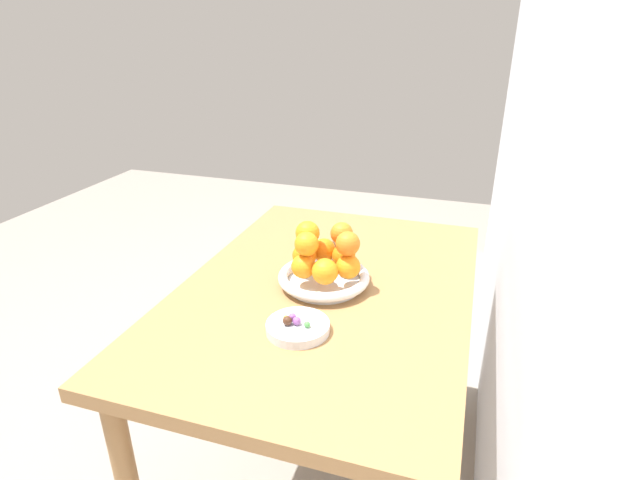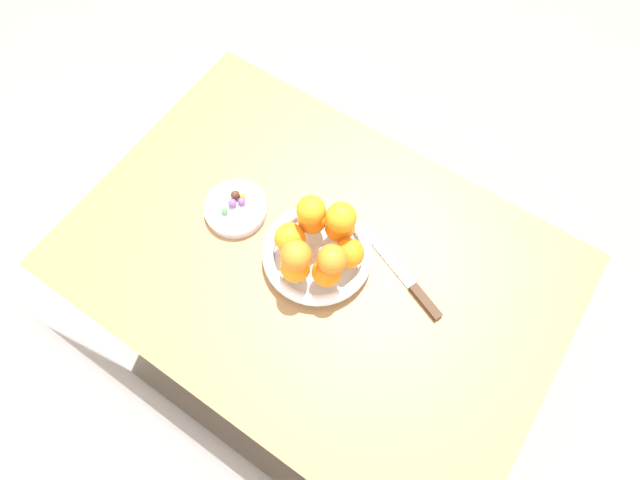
{
  "view_description": "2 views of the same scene",
  "coord_description": "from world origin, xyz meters",
  "px_view_note": "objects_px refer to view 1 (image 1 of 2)",
  "views": [
    {
      "loc": [
        1.13,
        0.34,
        1.4
      ],
      "look_at": [
        -0.0,
        -0.02,
        0.87
      ],
      "focal_mm": 28.0,
      "sensor_mm": 36.0,
      "label": 1
    },
    {
      "loc": [
        -0.24,
        0.34,
        1.78
      ],
      "look_at": [
        -0.01,
        -0.0,
        0.86
      ],
      "focal_mm": 28.0,
      "sensor_mm": 36.0,
      "label": 2
    }
  ],
  "objects_px": {
    "candy_ball_0": "(286,318)",
    "candy_dish": "(297,327)",
    "orange_3": "(324,250)",
    "candy_ball_3": "(307,324)",
    "orange_9": "(307,244)",
    "candy_ball_1": "(298,321)",
    "candy_ball_4": "(287,321)",
    "knife": "(323,251)",
    "orange_7": "(348,244)",
    "orange_5": "(303,266)",
    "orange_4": "(304,256)",
    "orange_8": "(342,233)",
    "candy_ball_2": "(292,317)",
    "orange_2": "(344,256)",
    "orange_1": "(348,267)",
    "dining_table": "(326,314)",
    "orange_0": "(325,272)",
    "orange_6": "(308,233)"
  },
  "relations": [
    {
      "from": "candy_ball_1",
      "to": "candy_ball_2",
      "type": "distance_m",
      "value": 0.02
    },
    {
      "from": "candy_ball_0",
      "to": "candy_ball_2",
      "type": "xyz_separation_m",
      "value": [
        -0.01,
        0.01,
        0.0
      ]
    },
    {
      "from": "orange_0",
      "to": "orange_6",
      "type": "xyz_separation_m",
      "value": [
        -0.08,
        -0.07,
        0.06
      ]
    },
    {
      "from": "orange_1",
      "to": "candy_ball_4",
      "type": "height_order",
      "value": "orange_1"
    },
    {
      "from": "orange_9",
      "to": "orange_4",
      "type": "bearing_deg",
      "value": -154.84
    },
    {
      "from": "orange_5",
      "to": "orange_7",
      "type": "distance_m",
      "value": 0.13
    },
    {
      "from": "orange_0",
      "to": "orange_5",
      "type": "bearing_deg",
      "value": -102.84
    },
    {
      "from": "orange_4",
      "to": "candy_ball_3",
      "type": "height_order",
      "value": "orange_4"
    },
    {
      "from": "orange_4",
      "to": "orange_8",
      "type": "bearing_deg",
      "value": 112.65
    },
    {
      "from": "dining_table",
      "to": "candy_ball_4",
      "type": "bearing_deg",
      "value": -4.82
    },
    {
      "from": "candy_ball_3",
      "to": "candy_dish",
      "type": "bearing_deg",
      "value": -108.51
    },
    {
      "from": "orange_6",
      "to": "knife",
      "type": "distance_m",
      "value": 0.22
    },
    {
      "from": "orange_9",
      "to": "candy_ball_1",
      "type": "distance_m",
      "value": 0.22
    },
    {
      "from": "orange_5",
      "to": "orange_4",
      "type": "bearing_deg",
      "value": -163.14
    },
    {
      "from": "orange_4",
      "to": "knife",
      "type": "distance_m",
      "value": 0.19
    },
    {
      "from": "candy_ball_1",
      "to": "candy_ball_4",
      "type": "distance_m",
      "value": 0.02
    },
    {
      "from": "orange_2",
      "to": "orange_4",
      "type": "xyz_separation_m",
      "value": [
        0.03,
        -0.1,
        0.0
      ]
    },
    {
      "from": "orange_6",
      "to": "orange_4",
      "type": "bearing_deg",
      "value": -55.48
    },
    {
      "from": "orange_0",
      "to": "orange_6",
      "type": "relative_size",
      "value": 1.04
    },
    {
      "from": "orange_0",
      "to": "orange_2",
      "type": "height_order",
      "value": "orange_0"
    },
    {
      "from": "orange_3",
      "to": "knife",
      "type": "bearing_deg",
      "value": -161.3
    },
    {
      "from": "orange_1",
      "to": "candy_ball_2",
      "type": "xyz_separation_m",
      "value": [
        0.21,
        -0.08,
        -0.04
      ]
    },
    {
      "from": "orange_0",
      "to": "knife",
      "type": "xyz_separation_m",
      "value": [
        -0.25,
        -0.08,
        -0.07
      ]
    },
    {
      "from": "candy_ball_1",
      "to": "candy_ball_3",
      "type": "distance_m",
      "value": 0.02
    },
    {
      "from": "orange_7",
      "to": "orange_8",
      "type": "xyz_separation_m",
      "value": [
        -0.06,
        -0.03,
        -0.0
      ]
    },
    {
      "from": "orange_5",
      "to": "candy_ball_0",
      "type": "height_order",
      "value": "orange_5"
    },
    {
      "from": "orange_3",
      "to": "candy_ball_4",
      "type": "relative_size",
      "value": 3.07
    },
    {
      "from": "orange_4",
      "to": "candy_ball_4",
      "type": "bearing_deg",
      "value": 10.65
    },
    {
      "from": "knife",
      "to": "orange_1",
      "type": "bearing_deg",
      "value": 33.02
    },
    {
      "from": "orange_7",
      "to": "candy_ball_0",
      "type": "xyz_separation_m",
      "value": [
        0.22,
        -0.09,
        -0.11
      ]
    },
    {
      "from": "dining_table",
      "to": "orange_0",
      "type": "distance_m",
      "value": 0.17
    },
    {
      "from": "candy_ball_2",
      "to": "candy_ball_4",
      "type": "bearing_deg",
      "value": -10.46
    },
    {
      "from": "orange_3",
      "to": "orange_5",
      "type": "bearing_deg",
      "value": -11.41
    },
    {
      "from": "dining_table",
      "to": "orange_8",
      "type": "xyz_separation_m",
      "value": [
        -0.06,
        0.02,
        0.22
      ]
    },
    {
      "from": "dining_table",
      "to": "candy_ball_3",
      "type": "relative_size",
      "value": 74.45
    },
    {
      "from": "orange_3",
      "to": "orange_5",
      "type": "xyz_separation_m",
      "value": [
        0.11,
        -0.02,
        -0.0
      ]
    },
    {
      "from": "candy_ball_4",
      "to": "orange_2",
      "type": "bearing_deg",
      "value": 169.61
    },
    {
      "from": "orange_4",
      "to": "orange_6",
      "type": "height_order",
      "value": "orange_6"
    },
    {
      "from": "orange_0",
      "to": "orange_9",
      "type": "relative_size",
      "value": 1.08
    },
    {
      "from": "orange_3",
      "to": "knife",
      "type": "height_order",
      "value": "orange_3"
    },
    {
      "from": "orange_1",
      "to": "candy_ball_4",
      "type": "distance_m",
      "value": 0.25
    },
    {
      "from": "orange_4",
      "to": "orange_8",
      "type": "distance_m",
      "value": 0.12
    },
    {
      "from": "orange_5",
      "to": "candy_ball_2",
      "type": "relative_size",
      "value": 3.59
    },
    {
      "from": "orange_7",
      "to": "candy_ball_0",
      "type": "bearing_deg",
      "value": -21.64
    },
    {
      "from": "orange_3",
      "to": "candy_ball_1",
      "type": "xyz_separation_m",
      "value": [
        0.3,
        0.03,
        -0.04
      ]
    },
    {
      "from": "orange_5",
      "to": "candy_ball_2",
      "type": "xyz_separation_m",
      "value": [
        0.17,
        0.03,
        -0.04
      ]
    },
    {
      "from": "orange_5",
      "to": "candy_ball_1",
      "type": "bearing_deg",
      "value": 15.59
    },
    {
      "from": "candy_ball_2",
      "to": "candy_ball_4",
      "type": "height_order",
      "value": "candy_ball_4"
    },
    {
      "from": "candy_ball_0",
      "to": "candy_dish",
      "type": "bearing_deg",
      "value": 88.61
    },
    {
      "from": "orange_3",
      "to": "candy_ball_3",
      "type": "height_order",
      "value": "orange_3"
    }
  ]
}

